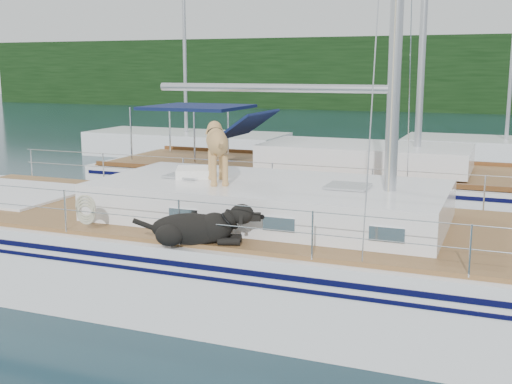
% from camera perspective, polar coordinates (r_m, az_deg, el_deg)
% --- Properties ---
extents(ground, '(120.00, 120.00, 0.00)m').
position_cam_1_polar(ground, '(10.41, -3.00, -8.68)').
color(ground, black).
rests_on(ground, ground).
extents(tree_line, '(90.00, 3.00, 6.00)m').
position_cam_1_polar(tree_line, '(54.05, 17.58, 9.96)').
color(tree_line, black).
rests_on(tree_line, ground).
extents(shore_bank, '(92.00, 1.00, 1.20)m').
position_cam_1_polar(shore_bank, '(55.32, 17.53, 7.48)').
color(shore_bank, '#595147').
rests_on(shore_bank, ground).
extents(main_sailboat, '(12.00, 4.02, 14.01)m').
position_cam_1_polar(main_sailboat, '(10.16, -2.59, -5.16)').
color(main_sailboat, white).
rests_on(main_sailboat, ground).
extents(neighbor_sailboat, '(11.00, 3.50, 13.30)m').
position_cam_1_polar(neighbor_sailboat, '(15.78, 5.72, 0.44)').
color(neighbor_sailboat, white).
rests_on(neighbor_sailboat, ground).
extents(bg_boat_west, '(8.00, 3.00, 11.65)m').
position_cam_1_polar(bg_boat_west, '(26.08, -6.19, 4.20)').
color(bg_boat_west, white).
rests_on(bg_boat_west, ground).
extents(bg_boat_center, '(7.20, 3.00, 11.65)m').
position_cam_1_polar(bg_boat_center, '(25.08, 21.28, 3.26)').
color(bg_boat_center, white).
rests_on(bg_boat_center, ground).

